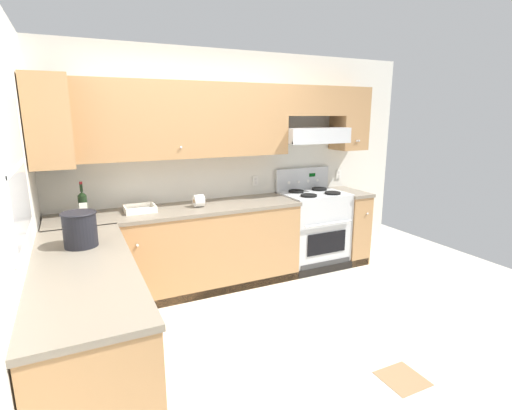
% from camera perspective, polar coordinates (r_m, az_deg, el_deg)
% --- Properties ---
extents(ground_plane, '(7.04, 7.04, 0.00)m').
position_cam_1_polar(ground_plane, '(3.43, 0.04, -19.61)').
color(ground_plane, beige).
extents(floor_accent_tile, '(0.30, 0.30, 0.01)m').
position_cam_1_polar(floor_accent_tile, '(3.23, 20.75, -22.75)').
color(floor_accent_tile, olive).
rests_on(floor_accent_tile, ground_plane).
extents(wall_back, '(4.68, 0.57, 2.55)m').
position_cam_1_polar(wall_back, '(4.45, -4.01, 8.29)').
color(wall_back, silver).
rests_on(wall_back, ground_plane).
extents(wall_left, '(0.47, 4.00, 2.55)m').
position_cam_1_polar(wall_left, '(2.89, -31.96, 0.93)').
color(wall_left, silver).
rests_on(wall_left, ground_plane).
extents(counter_back_run, '(3.60, 0.65, 0.91)m').
position_cam_1_polar(counter_back_run, '(4.26, -7.79, -6.20)').
color(counter_back_run, '#A87A4C').
rests_on(counter_back_run, ground_plane).
extents(counter_left_run, '(0.63, 1.91, 0.91)m').
position_cam_1_polar(counter_left_run, '(2.95, -23.24, -16.44)').
color(counter_left_run, '#A87A4C').
rests_on(counter_left_run, ground_plane).
extents(stove, '(0.76, 0.62, 1.20)m').
position_cam_1_polar(stove, '(4.86, 8.36, -3.43)').
color(stove, '#B7BABC').
rests_on(stove, ground_plane).
extents(wine_bottle, '(0.08, 0.08, 0.34)m').
position_cam_1_polar(wine_bottle, '(4.00, -24.13, 0.22)').
color(wine_bottle, black).
rests_on(wine_bottle, counter_back_run).
extents(bowl, '(0.30, 0.26, 0.06)m').
position_cam_1_polar(bowl, '(4.04, -16.71, -0.63)').
color(bowl, white).
rests_on(bowl, counter_back_run).
extents(bucket, '(0.25, 0.25, 0.26)m').
position_cam_1_polar(bucket, '(3.11, -24.49, -3.19)').
color(bucket, black).
rests_on(bucket, counter_left_run).
extents(paper_towel_roll, '(0.10, 0.13, 0.13)m').
position_cam_1_polar(paper_towel_roll, '(4.10, -8.43, 0.62)').
color(paper_towel_roll, white).
rests_on(paper_towel_roll, counter_back_run).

